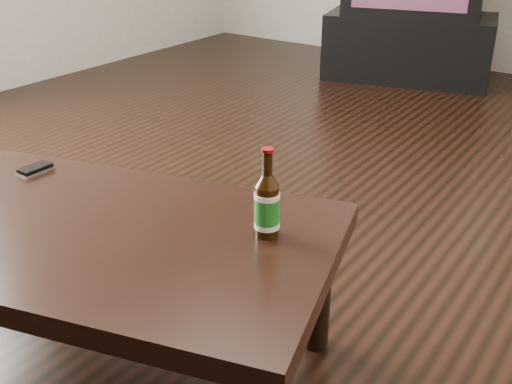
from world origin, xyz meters
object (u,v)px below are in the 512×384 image
Objects in this scene: coffee_table at (102,247)px; beer_bottle at (267,206)px; tv_stand at (408,47)px; phone at (35,169)px.

beer_bottle is (0.34, 0.20, 0.13)m from coffee_table.
beer_bottle is (0.83, -2.91, 0.27)m from tv_stand.
coffee_table is 0.41m from beer_bottle.
tv_stand is 3.03m from beer_bottle.
tv_stand is 11.34× the size of phone.
phone is (-0.73, -0.08, -0.07)m from beer_bottle.
phone is (0.10, -2.99, 0.20)m from tv_stand.
tv_stand is 5.05× the size of beer_bottle.
coffee_table is at bearing -14.94° from phone.
coffee_table is 5.81× the size of beer_bottle.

